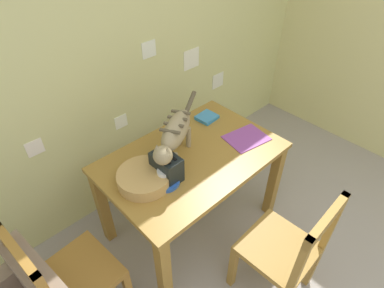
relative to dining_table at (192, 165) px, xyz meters
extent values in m
cube|color=#D1D188|center=(-0.04, 0.72, 0.60)|extent=(4.68, 0.10, 2.50)
cube|color=white|center=(0.98, 0.67, 0.05)|extent=(0.15, 0.01, 0.15)
cube|color=white|center=(-0.13, 0.67, 0.10)|extent=(0.11, 0.01, 0.11)
cube|color=white|center=(-0.78, 0.67, 0.20)|extent=(0.11, 0.01, 0.11)
cube|color=white|center=(0.19, 0.67, 0.59)|extent=(0.12, 0.01, 0.12)
cube|color=white|center=(0.62, 0.67, 0.38)|extent=(0.17, 0.01, 0.17)
cube|color=olive|center=(0.00, 0.00, 0.08)|extent=(1.23, 0.80, 0.03)
cube|color=olive|center=(0.00, 0.00, 0.03)|extent=(1.15, 0.72, 0.07)
cube|color=olive|center=(-0.56, -0.35, -0.30)|extent=(0.07, 0.07, 0.71)
cube|color=olive|center=(0.56, -0.35, -0.30)|extent=(0.07, 0.07, 0.71)
cube|color=olive|center=(-0.56, 0.35, -0.30)|extent=(0.07, 0.07, 0.71)
cube|color=olive|center=(0.56, 0.35, -0.30)|extent=(0.07, 0.07, 0.71)
ellipsoid|color=#948460|center=(-0.09, 0.05, 0.33)|extent=(0.41, 0.32, 0.18)
cube|color=brown|center=(0.00, 0.10, 0.40)|extent=(0.08, 0.12, 0.01)
cube|color=brown|center=(-0.06, 0.07, 0.40)|extent=(0.08, 0.12, 0.01)
cube|color=brown|center=(-0.12, 0.03, 0.40)|extent=(0.08, 0.12, 0.01)
cube|color=brown|center=(-0.18, 0.00, 0.40)|extent=(0.08, 0.12, 0.01)
cylinder|color=#948460|center=(-0.19, -0.05, 0.18)|extent=(0.04, 0.04, 0.16)
cylinder|color=#948460|center=(-0.23, 0.01, 0.18)|extent=(0.04, 0.04, 0.16)
cylinder|color=#948460|center=(0.05, 0.09, 0.18)|extent=(0.04, 0.04, 0.16)
cylinder|color=#948460|center=(0.01, 0.15, 0.18)|extent=(0.04, 0.04, 0.16)
sphere|color=#948460|center=(-0.30, -0.07, 0.32)|extent=(0.12, 0.12, 0.12)
cone|color=#948460|center=(-0.28, -0.10, 0.37)|extent=(0.04, 0.04, 0.05)
cone|color=#948460|center=(-0.31, -0.04, 0.37)|extent=(0.04, 0.04, 0.05)
cylinder|color=brown|center=(0.17, 0.20, 0.35)|extent=(0.21, 0.14, 0.08)
cylinder|color=#2653B4|center=(-0.30, -0.07, 0.11)|extent=(0.19, 0.19, 0.03)
cylinder|color=white|center=(-0.30, -0.07, 0.16)|extent=(0.09, 0.09, 0.08)
torus|color=white|center=(-0.24, -0.07, 0.16)|extent=(0.06, 0.01, 0.06)
cube|color=#8D4399|center=(0.42, -0.14, 0.10)|extent=(0.33, 0.28, 0.01)
cube|color=#2E83C1|center=(0.39, 0.24, 0.10)|extent=(0.16, 0.15, 0.02)
cube|color=#3C86BD|center=(0.38, 0.24, 0.12)|extent=(0.16, 0.14, 0.01)
cylinder|color=tan|center=(-0.39, 0.02, 0.14)|extent=(0.33, 0.33, 0.08)
cylinder|color=brown|center=(-0.39, 0.02, 0.14)|extent=(0.27, 0.27, 0.07)
cube|color=black|center=(-0.25, -0.04, 0.18)|extent=(0.12, 0.20, 0.17)
cube|color=black|center=(-0.28, -0.04, 0.27)|extent=(0.02, 0.14, 0.01)
cube|color=black|center=(-0.23, -0.04, 0.27)|extent=(0.02, 0.14, 0.01)
cube|color=olive|center=(0.04, -0.74, -0.23)|extent=(0.44, 0.44, 0.04)
cube|color=olive|center=(0.05, -0.93, 0.23)|extent=(0.42, 0.06, 0.08)
cube|color=olive|center=(-0.14, -0.94, 0.03)|extent=(0.04, 0.04, 0.48)
cube|color=olive|center=(0.24, -0.92, 0.03)|extent=(0.04, 0.04, 0.48)
cube|color=olive|center=(-0.15, -0.56, -0.45)|extent=(0.04, 0.04, 0.41)
cube|color=olive|center=(0.22, -0.55, -0.45)|extent=(0.04, 0.04, 0.41)
cube|color=olive|center=(0.24, -0.92, -0.45)|extent=(0.04, 0.04, 0.41)
cube|color=olive|center=(-0.95, -0.04, -0.23)|extent=(0.45, 0.45, 0.04)
cube|color=olive|center=(-1.14, -0.06, 0.23)|extent=(0.08, 0.42, 0.08)
cube|color=olive|center=(-1.16, 0.13, 0.03)|extent=(0.04, 0.04, 0.48)
cube|color=olive|center=(-0.78, 0.16, -0.45)|extent=(0.04, 0.04, 0.41)
camera|label=1|loc=(-1.11, -1.18, 1.53)|focal=29.53mm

